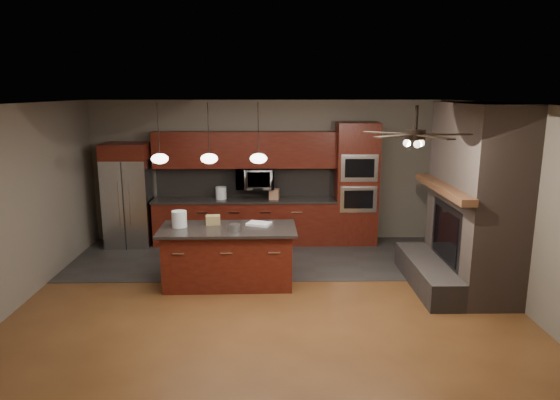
{
  "coord_description": "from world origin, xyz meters",
  "views": [
    {
      "loc": [
        0.06,
        -6.85,
        2.97
      ],
      "look_at": [
        0.18,
        0.6,
        1.33
      ],
      "focal_mm": 32.0,
      "sensor_mm": 36.0,
      "label": 1
    }
  ],
  "objects_px": {
    "paint_tray": "(259,224)",
    "counter_box": "(274,194)",
    "kitchen_island": "(228,256)",
    "oven_tower": "(356,184)",
    "paint_can": "(235,228)",
    "cardboard_box": "(213,220)",
    "counter_bucket": "(221,193)",
    "refrigerator": "(129,195)",
    "white_bucket": "(179,219)",
    "microwave": "(255,178)"
  },
  "relations": [
    {
      "from": "paint_tray",
      "to": "counter_box",
      "type": "height_order",
      "value": "counter_box"
    },
    {
      "from": "counter_box",
      "to": "kitchen_island",
      "type": "bearing_deg",
      "value": -99.21
    },
    {
      "from": "oven_tower",
      "to": "paint_can",
      "type": "height_order",
      "value": "oven_tower"
    },
    {
      "from": "cardboard_box",
      "to": "counter_bucket",
      "type": "xyz_separation_m",
      "value": [
        -0.07,
        1.98,
        0.03
      ]
    },
    {
      "from": "cardboard_box",
      "to": "counter_box",
      "type": "relative_size",
      "value": 1.07
    },
    {
      "from": "oven_tower",
      "to": "paint_tray",
      "type": "bearing_deg",
      "value": -132.59
    },
    {
      "from": "refrigerator",
      "to": "counter_box",
      "type": "distance_m",
      "value": 2.82
    },
    {
      "from": "oven_tower",
      "to": "counter_bucket",
      "type": "bearing_deg",
      "value": 179.84
    },
    {
      "from": "kitchen_island",
      "to": "cardboard_box",
      "type": "bearing_deg",
      "value": 138.96
    },
    {
      "from": "paint_can",
      "to": "counter_box",
      "type": "distance_m",
      "value": 2.4
    },
    {
      "from": "cardboard_box",
      "to": "counter_bucket",
      "type": "distance_m",
      "value": 1.98
    },
    {
      "from": "paint_can",
      "to": "paint_tray",
      "type": "height_order",
      "value": "paint_can"
    },
    {
      "from": "kitchen_island",
      "to": "paint_tray",
      "type": "distance_m",
      "value": 0.69
    },
    {
      "from": "kitchen_island",
      "to": "counter_bucket",
      "type": "distance_m",
      "value": 2.28
    },
    {
      "from": "paint_can",
      "to": "counter_box",
      "type": "height_order",
      "value": "counter_box"
    },
    {
      "from": "counter_bucket",
      "to": "white_bucket",
      "type": "bearing_deg",
      "value": -101.51
    },
    {
      "from": "oven_tower",
      "to": "microwave",
      "type": "height_order",
      "value": "oven_tower"
    },
    {
      "from": "kitchen_island",
      "to": "counter_bucket",
      "type": "bearing_deg",
      "value": 97.33
    },
    {
      "from": "kitchen_island",
      "to": "paint_can",
      "type": "xyz_separation_m",
      "value": [
        0.12,
        -0.18,
        0.51
      ]
    },
    {
      "from": "refrigerator",
      "to": "counter_bucket",
      "type": "relative_size",
      "value": 8.39
    },
    {
      "from": "white_bucket",
      "to": "counter_bucket",
      "type": "distance_m",
      "value": 2.16
    },
    {
      "from": "oven_tower",
      "to": "paint_tray",
      "type": "height_order",
      "value": "oven_tower"
    },
    {
      "from": "cardboard_box",
      "to": "kitchen_island",
      "type": "bearing_deg",
      "value": -47.27
    },
    {
      "from": "paint_can",
      "to": "paint_tray",
      "type": "bearing_deg",
      "value": 44.47
    },
    {
      "from": "refrigerator",
      "to": "counter_box",
      "type": "relative_size",
      "value": 9.66
    },
    {
      "from": "refrigerator",
      "to": "counter_box",
      "type": "bearing_deg",
      "value": 0.64
    },
    {
      "from": "white_bucket",
      "to": "microwave",
      "type": "bearing_deg",
      "value": 63.08
    },
    {
      "from": "white_bucket",
      "to": "paint_can",
      "type": "height_order",
      "value": "white_bucket"
    },
    {
      "from": "refrigerator",
      "to": "white_bucket",
      "type": "height_order",
      "value": "refrigerator"
    },
    {
      "from": "kitchen_island",
      "to": "counter_box",
      "type": "height_order",
      "value": "counter_box"
    },
    {
      "from": "refrigerator",
      "to": "paint_can",
      "type": "height_order",
      "value": "refrigerator"
    },
    {
      "from": "paint_can",
      "to": "cardboard_box",
      "type": "distance_m",
      "value": 0.54
    },
    {
      "from": "microwave",
      "to": "kitchen_island",
      "type": "distance_m",
      "value": 2.41
    },
    {
      "from": "kitchen_island",
      "to": "paint_can",
      "type": "distance_m",
      "value": 0.55
    },
    {
      "from": "kitchen_island",
      "to": "oven_tower",
      "type": "bearing_deg",
      "value": 42.18
    },
    {
      "from": "refrigerator",
      "to": "paint_can",
      "type": "distance_m",
      "value": 3.18
    },
    {
      "from": "paint_can",
      "to": "paint_tray",
      "type": "xyz_separation_m",
      "value": [
        0.35,
        0.35,
        -0.04
      ]
    },
    {
      "from": "refrigerator",
      "to": "paint_tray",
      "type": "relative_size",
      "value": 5.64
    },
    {
      "from": "paint_can",
      "to": "counter_box",
      "type": "xyz_separation_m",
      "value": [
        0.6,
        2.32,
        0.03
      ]
    },
    {
      "from": "oven_tower",
      "to": "refrigerator",
      "type": "relative_size",
      "value": 1.19
    },
    {
      "from": "kitchen_island",
      "to": "counter_box",
      "type": "relative_size",
      "value": 10.14
    },
    {
      "from": "counter_bucket",
      "to": "cardboard_box",
      "type": "bearing_deg",
      "value": -87.95
    },
    {
      "from": "refrigerator",
      "to": "paint_can",
      "type": "bearing_deg",
      "value": -45.9
    },
    {
      "from": "refrigerator",
      "to": "cardboard_box",
      "type": "height_order",
      "value": "refrigerator"
    },
    {
      "from": "paint_can",
      "to": "cardboard_box",
      "type": "xyz_separation_m",
      "value": [
        -0.37,
        0.39,
        0.02
      ]
    },
    {
      "from": "refrigerator",
      "to": "cardboard_box",
      "type": "bearing_deg",
      "value": -45.72
    },
    {
      "from": "paint_can",
      "to": "counter_bucket",
      "type": "relative_size",
      "value": 0.66
    },
    {
      "from": "counter_box",
      "to": "refrigerator",
      "type": "bearing_deg",
      "value": -169.95
    },
    {
      "from": "cardboard_box",
      "to": "counter_bucket",
      "type": "bearing_deg",
      "value": 84.85
    },
    {
      "from": "paint_tray",
      "to": "oven_tower",
      "type": "bearing_deg",
      "value": 67.96
    }
  ]
}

